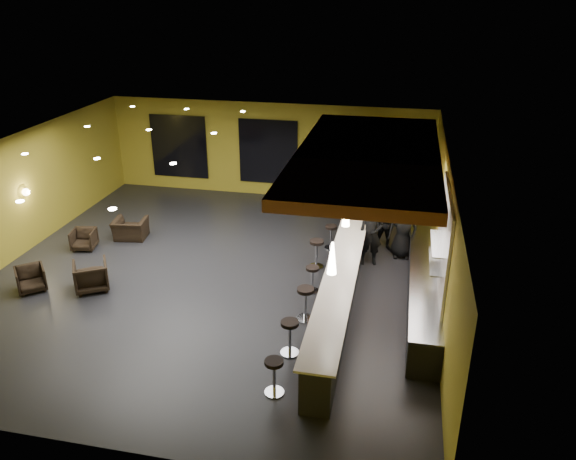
% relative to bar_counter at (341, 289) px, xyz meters
% --- Properties ---
extents(floor, '(12.00, 13.00, 0.10)m').
position_rel_bar_counter_xyz_m(floor, '(-3.65, 1.00, -0.55)').
color(floor, black).
rests_on(floor, ground).
extents(ceiling, '(12.00, 13.00, 0.10)m').
position_rel_bar_counter_xyz_m(ceiling, '(-3.65, 1.00, 3.05)').
color(ceiling, black).
extents(wall_back, '(12.00, 0.10, 3.50)m').
position_rel_bar_counter_xyz_m(wall_back, '(-3.65, 7.55, 1.25)').
color(wall_back, olive).
rests_on(wall_back, floor).
extents(wall_front, '(12.00, 0.10, 3.50)m').
position_rel_bar_counter_xyz_m(wall_front, '(-3.65, -5.55, 1.25)').
color(wall_front, olive).
rests_on(wall_front, floor).
extents(wall_left, '(0.10, 13.00, 3.50)m').
position_rel_bar_counter_xyz_m(wall_left, '(-9.70, 1.00, 1.25)').
color(wall_left, olive).
rests_on(wall_left, floor).
extents(wall_right, '(0.10, 13.00, 3.50)m').
position_rel_bar_counter_xyz_m(wall_right, '(2.40, 1.00, 1.25)').
color(wall_right, olive).
rests_on(wall_right, floor).
extents(wood_soffit, '(3.60, 8.00, 0.28)m').
position_rel_bar_counter_xyz_m(wood_soffit, '(0.35, 2.00, 2.86)').
color(wood_soffit, '#B55F34').
rests_on(wood_soffit, ceiling).
extents(window_left, '(2.20, 0.06, 2.40)m').
position_rel_bar_counter_xyz_m(window_left, '(-7.15, 7.44, 1.20)').
color(window_left, black).
rests_on(window_left, wall_back).
extents(window_center, '(2.20, 0.06, 2.40)m').
position_rel_bar_counter_xyz_m(window_center, '(-3.65, 7.44, 1.20)').
color(window_center, black).
rests_on(window_center, wall_back).
extents(window_right, '(2.20, 0.06, 2.40)m').
position_rel_bar_counter_xyz_m(window_right, '(-0.65, 7.44, 1.20)').
color(window_right, black).
rests_on(window_right, wall_back).
extents(tile_backsplash, '(0.06, 3.20, 2.40)m').
position_rel_bar_counter_xyz_m(tile_backsplash, '(2.31, 0.00, 1.50)').
color(tile_backsplash, white).
rests_on(tile_backsplash, wall_right).
extents(bar_counter, '(0.60, 8.00, 1.00)m').
position_rel_bar_counter_xyz_m(bar_counter, '(0.00, 0.00, 0.00)').
color(bar_counter, black).
rests_on(bar_counter, floor).
extents(bar_top, '(0.78, 8.10, 0.05)m').
position_rel_bar_counter_xyz_m(bar_top, '(0.00, 0.00, 0.52)').
color(bar_top, silver).
rests_on(bar_top, bar_counter).
extents(prep_counter, '(0.70, 6.00, 0.86)m').
position_rel_bar_counter_xyz_m(prep_counter, '(2.00, 0.50, -0.07)').
color(prep_counter, black).
rests_on(prep_counter, floor).
extents(prep_top, '(0.72, 6.00, 0.03)m').
position_rel_bar_counter_xyz_m(prep_top, '(2.00, 0.50, 0.39)').
color(prep_top, silver).
rests_on(prep_top, prep_counter).
extents(wall_shelf_lower, '(0.30, 1.50, 0.03)m').
position_rel_bar_counter_xyz_m(wall_shelf_lower, '(2.17, -0.20, 1.10)').
color(wall_shelf_lower, silver).
rests_on(wall_shelf_lower, wall_right).
extents(wall_shelf_upper, '(0.30, 1.50, 0.03)m').
position_rel_bar_counter_xyz_m(wall_shelf_upper, '(2.17, -0.20, 1.55)').
color(wall_shelf_upper, silver).
rests_on(wall_shelf_upper, wall_right).
extents(column, '(0.60, 0.60, 3.50)m').
position_rel_bar_counter_xyz_m(column, '(0.00, 4.60, 1.25)').
color(column, olive).
rests_on(column, floor).
extents(wall_sconce, '(0.22, 0.22, 0.22)m').
position_rel_bar_counter_xyz_m(wall_sconce, '(-9.53, 1.50, 1.30)').
color(wall_sconce, '#FFE5B2').
rests_on(wall_sconce, wall_left).
extents(pendant_0, '(0.20, 0.20, 0.70)m').
position_rel_bar_counter_xyz_m(pendant_0, '(0.00, -2.00, 1.85)').
color(pendant_0, white).
rests_on(pendant_0, wood_soffit).
extents(pendant_1, '(0.20, 0.20, 0.70)m').
position_rel_bar_counter_xyz_m(pendant_1, '(0.00, 0.50, 1.85)').
color(pendant_1, white).
rests_on(pendant_1, wood_soffit).
extents(pendant_2, '(0.20, 0.20, 0.70)m').
position_rel_bar_counter_xyz_m(pendant_2, '(0.00, 3.00, 1.85)').
color(pendant_2, white).
rests_on(pendant_2, wood_soffit).
extents(staff_a, '(0.75, 0.57, 1.86)m').
position_rel_bar_counter_xyz_m(staff_a, '(0.52, 2.54, 0.43)').
color(staff_a, black).
rests_on(staff_a, floor).
extents(staff_b, '(0.91, 0.78, 1.60)m').
position_rel_bar_counter_xyz_m(staff_b, '(0.89, 3.57, 0.30)').
color(staff_b, black).
rests_on(staff_b, floor).
extents(staff_c, '(0.89, 0.60, 1.77)m').
position_rel_bar_counter_xyz_m(staff_c, '(1.42, 3.18, 0.38)').
color(staff_c, black).
rests_on(staff_c, floor).
extents(armchair_a, '(1.00, 1.00, 0.66)m').
position_rel_bar_counter_xyz_m(armchair_a, '(-8.05, -0.84, -0.17)').
color(armchair_a, black).
rests_on(armchair_a, floor).
extents(armchair_b, '(1.16, 1.17, 0.78)m').
position_rel_bar_counter_xyz_m(armchair_b, '(-6.53, -0.46, -0.11)').
color(armchair_b, black).
rests_on(armchair_b, floor).
extents(armchair_c, '(0.80, 0.81, 0.63)m').
position_rel_bar_counter_xyz_m(armchair_c, '(-8.02, 1.72, -0.19)').
color(armchair_c, black).
rests_on(armchair_c, floor).
extents(armchair_d, '(1.11, 1.00, 0.65)m').
position_rel_bar_counter_xyz_m(armchair_d, '(-6.99, 2.71, -0.18)').
color(armchair_d, black).
rests_on(armchair_d, floor).
extents(bar_stool_0, '(0.40, 0.40, 0.78)m').
position_rel_bar_counter_xyz_m(bar_stool_0, '(-0.88, -3.48, -0.00)').
color(bar_stool_0, silver).
rests_on(bar_stool_0, floor).
extents(bar_stool_1, '(0.41, 0.41, 0.82)m').
position_rel_bar_counter_xyz_m(bar_stool_1, '(-0.84, -2.15, 0.02)').
color(bar_stool_1, silver).
rests_on(bar_stool_1, floor).
extents(bar_stool_2, '(0.43, 0.43, 0.85)m').
position_rel_bar_counter_xyz_m(bar_stool_2, '(-0.75, -0.74, 0.04)').
color(bar_stool_2, silver).
rests_on(bar_stool_2, floor).
extents(bar_stool_3, '(0.37, 0.37, 0.72)m').
position_rel_bar_counter_xyz_m(bar_stool_3, '(-0.81, 0.60, -0.04)').
color(bar_stool_3, silver).
rests_on(bar_stool_3, floor).
extents(bar_stool_4, '(0.42, 0.42, 0.83)m').
position_rel_bar_counter_xyz_m(bar_stool_4, '(-0.93, 1.99, 0.03)').
color(bar_stool_4, silver).
rests_on(bar_stool_4, floor).
extents(bar_stool_5, '(0.37, 0.37, 0.74)m').
position_rel_bar_counter_xyz_m(bar_stool_5, '(-0.70, 3.31, -0.03)').
color(bar_stool_5, silver).
rests_on(bar_stool_5, floor).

